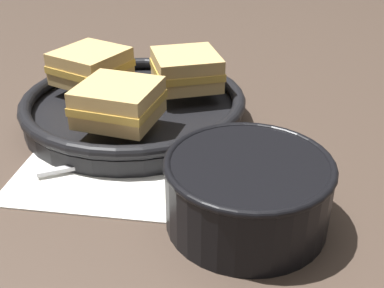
{
  "coord_description": "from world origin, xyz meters",
  "views": [
    {
      "loc": [
        0.1,
        -0.48,
        0.31
      ],
      "look_at": [
        -0.0,
        -0.01,
        0.04
      ],
      "focal_mm": 45.0,
      "sensor_mm": 36.0,
      "label": 1
    }
  ],
  "objects": [
    {
      "name": "sandwich_near_left",
      "position": [
        -0.1,
        0.02,
        0.07
      ],
      "size": [
        0.1,
        0.1,
        0.05
      ],
      "rotation": [
        0.0,
        0.0,
        6.19
      ],
      "color": "#DBB26B",
      "rests_on": "skillet"
    },
    {
      "name": "soup_bowl",
      "position": [
        0.07,
        -0.09,
        0.04
      ],
      "size": [
        0.16,
        0.16,
        0.07
      ],
      "color": "black",
      "rests_on": "ground_plane"
    },
    {
      "name": "napkin",
      "position": [
        -0.09,
        -0.02,
        0.0
      ],
      "size": [
        0.24,
        0.21,
        0.0
      ],
      "color": "white",
      "rests_on": "ground_plane"
    },
    {
      "name": "ground_plane",
      "position": [
        0.0,
        0.0,
        0.0
      ],
      "size": [
        4.0,
        4.0,
        0.0
      ],
      "primitive_type": "plane",
      "color": "#47382D"
    },
    {
      "name": "sandwich_far_left",
      "position": [
        -0.18,
        0.13,
        0.07
      ],
      "size": [
        0.12,
        0.12,
        0.05
      ],
      "rotation": [
        0.0,
        0.0,
        10.66
      ],
      "color": "#DBB26B",
      "rests_on": "skillet"
    },
    {
      "name": "skillet",
      "position": [
        -0.11,
        0.1,
        0.02
      ],
      "size": [
        0.31,
        0.31,
        0.04
      ],
      "color": "black",
      "rests_on": "ground_plane"
    },
    {
      "name": "spoon",
      "position": [
        -0.07,
        -0.0,
        0.01
      ],
      "size": [
        0.15,
        0.11,
        0.01
      ],
      "rotation": [
        0.0,
        0.0,
        0.58
      ],
      "color": "silver",
      "rests_on": "napkin"
    },
    {
      "name": "sandwich_near_right",
      "position": [
        -0.05,
        0.15,
        0.07
      ],
      "size": [
        0.12,
        0.12,
        0.05
      ],
      "rotation": [
        0.0,
        0.0,
        8.31
      ],
      "color": "#DBB26B",
      "rests_on": "skillet"
    }
  ]
}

